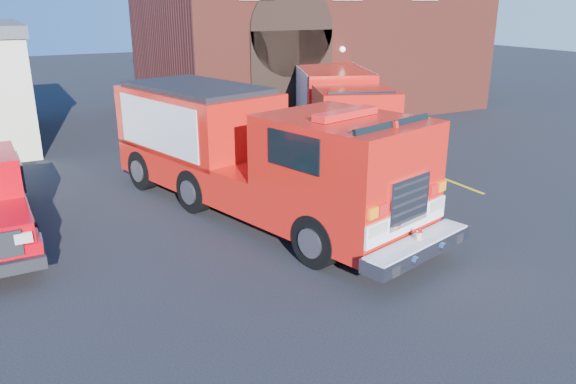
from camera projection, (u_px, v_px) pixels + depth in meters
ground at (264, 230)px, 13.14m from camera, size 100.00×100.00×0.00m
parking_stripe_near at (446, 179)px, 16.82m from camera, size 0.12×3.00×0.01m
parking_stripe_mid at (385, 156)px, 19.34m from camera, size 0.12×3.00×0.01m
parking_stripe_far at (338, 138)px, 21.85m from camera, size 0.12×3.00×0.01m
fire_station at (307, 19)px, 27.43m from camera, size 15.20×10.20×8.45m
fire_engine at (254, 152)px, 13.80m from camera, size 5.22×10.07×2.99m
secondary_truck at (338, 106)px, 20.41m from camera, size 5.35×8.57×2.67m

